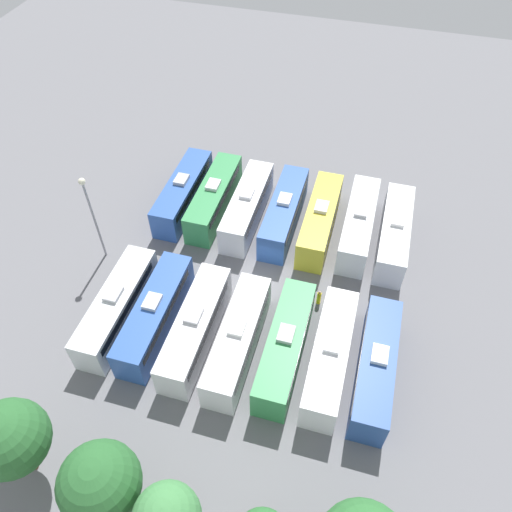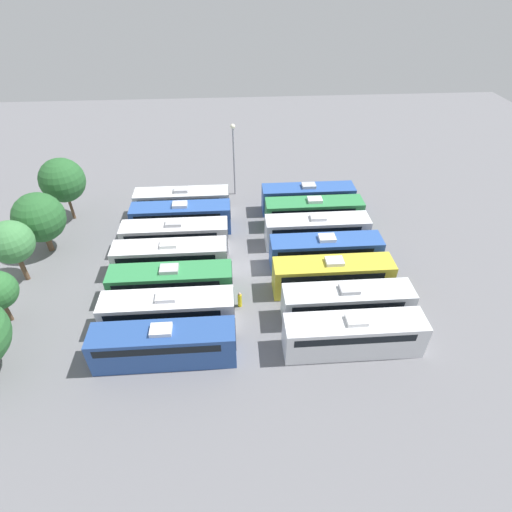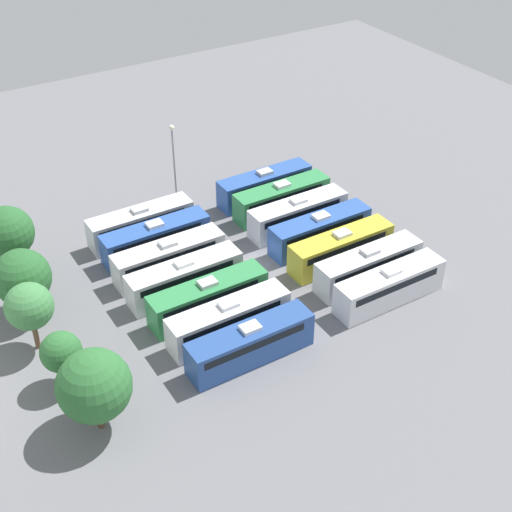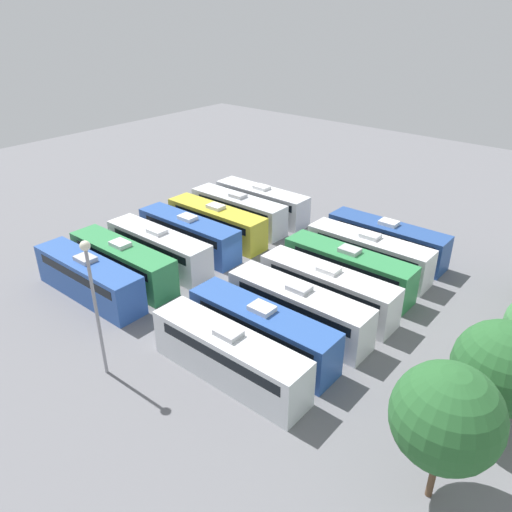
{
  "view_description": "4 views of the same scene",
  "coord_description": "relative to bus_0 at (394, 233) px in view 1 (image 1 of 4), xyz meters",
  "views": [
    {
      "loc": [
        -7.12,
        28.01,
        35.32
      ],
      "look_at": [
        1.11,
        -1.25,
        1.47
      ],
      "focal_mm": 35.0,
      "sensor_mm": 36.0,
      "label": 1
    },
    {
      "loc": [
        -30.94,
        1.65,
        25.82
      ],
      "look_at": [
        -1.86,
        -0.38,
        2.97
      ],
      "focal_mm": 28.0,
      "sensor_mm": 36.0,
      "label": 2
    },
    {
      "loc": [
        -47.84,
        29.54,
        41.17
      ],
      "look_at": [
        -0.5,
        0.47,
        1.72
      ],
      "focal_mm": 50.0,
      "sensor_mm": 36.0,
      "label": 3
    },
    {
      "loc": [
        28.31,
        24.36,
        21.08
      ],
      "look_at": [
        1.05,
        1.63,
        2.82
      ],
      "focal_mm": 35.0,
      "sensor_mm": 36.0,
      "label": 4
    }
  ],
  "objects": [
    {
      "name": "bus_12",
      "position": [
        18.05,
        14.76,
        0.0
      ],
      "size": [
        2.63,
        10.98,
        3.55
      ],
      "color": "#2D56A8",
      "rests_on": "ground_plane"
    },
    {
      "name": "bus_7",
      "position": [
        0.04,
        14.7,
        0.0
      ],
      "size": [
        2.63,
        10.98,
        3.55
      ],
      "color": "#284C93",
      "rests_on": "ground_plane"
    },
    {
      "name": "bus_3",
      "position": [
        10.73,
        0.01,
        0.0
      ],
      "size": [
        2.63,
        10.98,
        3.55
      ],
      "color": "#2D56A8",
      "rests_on": "ground_plane"
    },
    {
      "name": "light_pole",
      "position": [
        26.07,
        8.56,
        4.37
      ],
      "size": [
        0.6,
        0.6,
        9.24
      ],
      "color": "gray",
      "rests_on": "ground_plane"
    },
    {
      "name": "bus_11",
      "position": [
        14.4,
        15.1,
        0.0
      ],
      "size": [
        2.63,
        10.98,
        3.55
      ],
      "color": "silver",
      "rests_on": "ground_plane"
    },
    {
      "name": "bus_5",
      "position": [
        18.05,
        -0.17,
        0.0
      ],
      "size": [
        2.63,
        10.98,
        3.55
      ],
      "color": "#338C4C",
      "rests_on": "ground_plane"
    },
    {
      "name": "bus_10",
      "position": [
        10.81,
        15.23,
        0.0
      ],
      "size": [
        2.63,
        10.98,
        3.55
      ],
      "color": "silver",
      "rests_on": "ground_plane"
    },
    {
      "name": "worker_person",
      "position": [
        5.47,
        8.7,
        -1.01
      ],
      "size": [
        0.36,
        0.36,
        1.61
      ],
      "color": "gold",
      "rests_on": "ground_plane"
    },
    {
      "name": "bus_8",
      "position": [
        3.54,
        14.73,
        0.0
      ],
      "size": [
        2.63,
        10.98,
        3.55
      ],
      "color": "white",
      "rests_on": "ground_plane"
    },
    {
      "name": "bus_0",
      "position": [
        0.0,
        0.0,
        0.0
      ],
      "size": [
        2.63,
        10.98,
        3.55
      ],
      "color": "silver",
      "rests_on": "ground_plane"
    },
    {
      "name": "bus_13",
      "position": [
        21.39,
        14.89,
        0.0
      ],
      "size": [
        2.63,
        10.98,
        3.55
      ],
      "color": "silver",
      "rests_on": "ground_plane"
    },
    {
      "name": "tree_3",
      "position": [
        15.28,
        28.5,
        2.32
      ],
      "size": [
        5.07,
        5.07,
        6.62
      ],
      "color": "brown",
      "rests_on": "ground_plane"
    },
    {
      "name": "bus_1",
      "position": [
        3.43,
        -0.32,
        0.0
      ],
      "size": [
        2.63,
        10.98,
        3.55
      ],
      "color": "silver",
      "rests_on": "ground_plane"
    },
    {
      "name": "bus_2",
      "position": [
        7.11,
        0.1,
        0.0
      ],
      "size": [
        2.63,
        10.98,
        3.55
      ],
      "color": "gold",
      "rests_on": "ground_plane"
    },
    {
      "name": "bus_9",
      "position": [
        7.06,
        14.81,
        0.0
      ],
      "size": [
        2.63,
        10.98,
        3.55
      ],
      "color": "#338C4C",
      "rests_on": "ground_plane"
    },
    {
      "name": "tree_4",
      "position": [
        21.5,
        27.85,
        3.25
      ],
      "size": [
        4.94,
        4.94,
        7.48
      ],
      "color": "brown",
      "rests_on": "ground_plane"
    },
    {
      "name": "bus_4",
      "position": [
        14.46,
        0.16,
        0.0
      ],
      "size": [
        2.63,
        10.98,
        3.55
      ],
      "color": "silver",
      "rests_on": "ground_plane"
    },
    {
      "name": "ground_plane",
      "position": [
        10.75,
        7.39,
        -1.75
      ],
      "size": [
        114.03,
        114.03,
        0.0
      ],
      "primitive_type": "plane",
      "color": "slate"
    },
    {
      "name": "bus_6",
      "position": [
        21.37,
        -0.07,
        0.0
      ],
      "size": [
        2.63,
        10.98,
        3.55
      ],
      "color": "#2D56A8",
      "rests_on": "ground_plane"
    }
  ]
}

